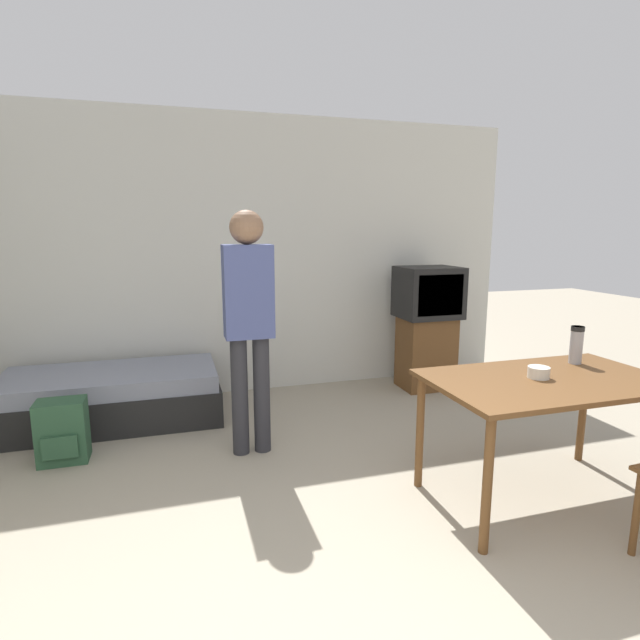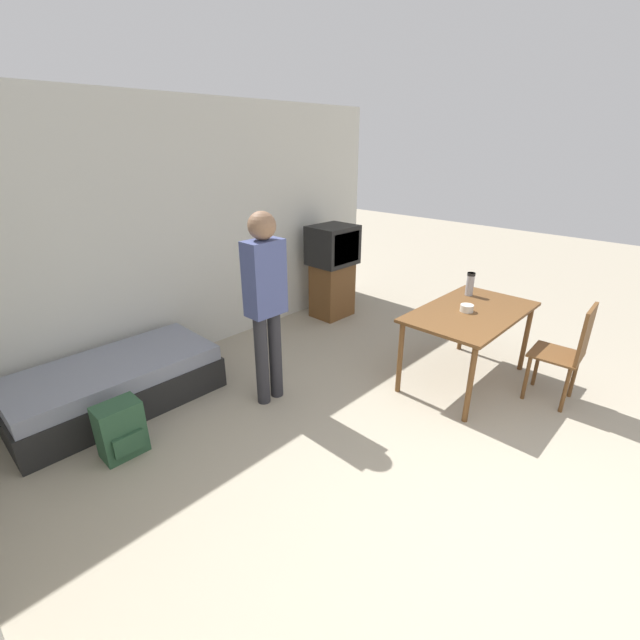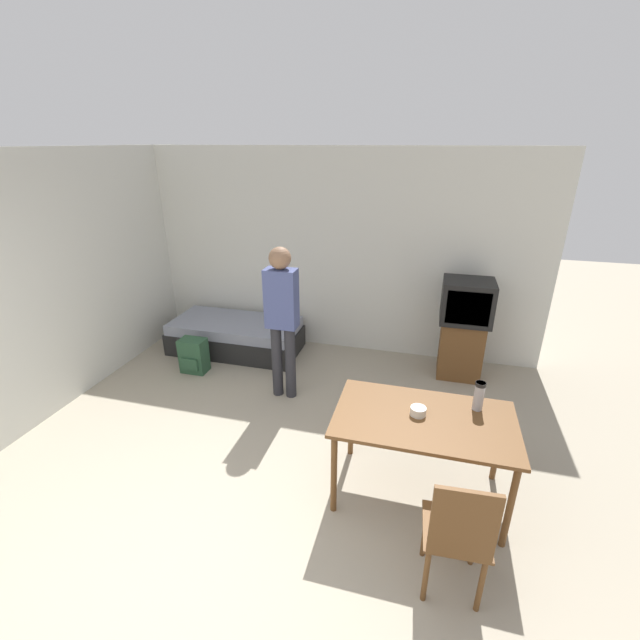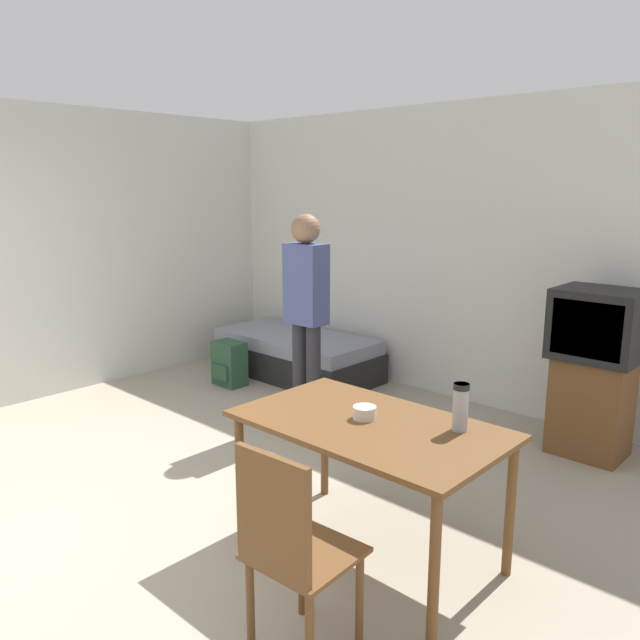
{
  "view_description": "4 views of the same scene",
  "coord_description": "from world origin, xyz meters",
  "px_view_note": "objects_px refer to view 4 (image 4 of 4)",
  "views": [
    {
      "loc": [
        -0.6,
        -1.09,
        1.63
      ],
      "look_at": [
        0.35,
        2.09,
        1.02
      ],
      "focal_mm": 28.0,
      "sensor_mm": 36.0,
      "label": 1
    },
    {
      "loc": [
        -2.27,
        -0.38,
        2.27
      ],
      "look_at": [
        0.11,
        1.9,
        0.88
      ],
      "focal_mm": 24.0,
      "sensor_mm": 36.0,
      "label": 2
    },
    {
      "loc": [
        1.42,
        -1.67,
        2.74
      ],
      "look_at": [
        0.4,
        2.13,
        1.1
      ],
      "focal_mm": 24.0,
      "sensor_mm": 36.0,
      "label": 3
    },
    {
      "loc": [
        3.38,
        -1.21,
        1.97
      ],
      "look_at": [
        0.36,
        2.05,
        1.01
      ],
      "focal_mm": 35.0,
      "sensor_mm": 36.0,
      "label": 4
    }
  ],
  "objects_px": {
    "thermos_flask": "(461,405)",
    "backpack": "(229,364)",
    "tv": "(595,366)",
    "mate_bowl": "(365,412)",
    "wooden_chair": "(290,546)",
    "daybed": "(296,355)",
    "dining_table": "(369,437)",
    "person_standing": "(306,304)"
  },
  "relations": [
    {
      "from": "person_standing",
      "to": "mate_bowl",
      "type": "height_order",
      "value": "person_standing"
    },
    {
      "from": "wooden_chair",
      "to": "person_standing",
      "type": "xyz_separation_m",
      "value": [
        -1.83,
        1.99,
        0.49
      ]
    },
    {
      "from": "dining_table",
      "to": "wooden_chair",
      "type": "xyz_separation_m",
      "value": [
        0.25,
        -0.83,
        -0.14
      ]
    },
    {
      "from": "tv",
      "to": "mate_bowl",
      "type": "relative_size",
      "value": 10.1
    },
    {
      "from": "dining_table",
      "to": "person_standing",
      "type": "distance_m",
      "value": 1.99
    },
    {
      "from": "tv",
      "to": "thermos_flask",
      "type": "bearing_deg",
      "value": -89.64
    },
    {
      "from": "person_standing",
      "to": "thermos_flask",
      "type": "bearing_deg",
      "value": -25.27
    },
    {
      "from": "thermos_flask",
      "to": "mate_bowl",
      "type": "height_order",
      "value": "thermos_flask"
    },
    {
      "from": "tv",
      "to": "mate_bowl",
      "type": "bearing_deg",
      "value": -101.69
    },
    {
      "from": "mate_bowl",
      "to": "backpack",
      "type": "distance_m",
      "value": 3.18
    },
    {
      "from": "tv",
      "to": "wooden_chair",
      "type": "bearing_deg",
      "value": -92.54
    },
    {
      "from": "daybed",
      "to": "mate_bowl",
      "type": "distance_m",
      "value": 3.34
    },
    {
      "from": "tv",
      "to": "mate_bowl",
      "type": "height_order",
      "value": "tv"
    },
    {
      "from": "daybed",
      "to": "thermos_flask",
      "type": "distance_m",
      "value": 3.61
    },
    {
      "from": "dining_table",
      "to": "wooden_chair",
      "type": "relative_size",
      "value": 1.44
    },
    {
      "from": "tv",
      "to": "wooden_chair",
      "type": "distance_m",
      "value": 2.99
    },
    {
      "from": "daybed",
      "to": "tv",
      "type": "height_order",
      "value": "tv"
    },
    {
      "from": "daybed",
      "to": "backpack",
      "type": "distance_m",
      "value": 0.75
    },
    {
      "from": "wooden_chair",
      "to": "thermos_flask",
      "type": "distance_m",
      "value": 1.13
    },
    {
      "from": "thermos_flask",
      "to": "tv",
      "type": "bearing_deg",
      "value": 90.36
    },
    {
      "from": "wooden_chair",
      "to": "thermos_flask",
      "type": "height_order",
      "value": "thermos_flask"
    },
    {
      "from": "backpack",
      "to": "wooden_chair",
      "type": "bearing_deg",
      "value": -35.26
    },
    {
      "from": "dining_table",
      "to": "person_standing",
      "type": "relative_size",
      "value": 0.79
    },
    {
      "from": "person_standing",
      "to": "mate_bowl",
      "type": "bearing_deg",
      "value": -36.61
    },
    {
      "from": "wooden_chair",
      "to": "backpack",
      "type": "xyz_separation_m",
      "value": [
        -3.13,
        2.21,
        -0.32
      ]
    },
    {
      "from": "daybed",
      "to": "backpack",
      "type": "bearing_deg",
      "value": -109.87
    },
    {
      "from": "thermos_flask",
      "to": "mate_bowl",
      "type": "xyz_separation_m",
      "value": [
        -0.45,
        -0.2,
        -0.1
      ]
    },
    {
      "from": "wooden_chair",
      "to": "backpack",
      "type": "bearing_deg",
      "value": 144.74
    },
    {
      "from": "tv",
      "to": "person_standing",
      "type": "relative_size",
      "value": 0.71
    },
    {
      "from": "tv",
      "to": "backpack",
      "type": "relative_size",
      "value": 2.79
    },
    {
      "from": "wooden_chair",
      "to": "mate_bowl",
      "type": "xyz_separation_m",
      "value": [
        -0.31,
        0.86,
        0.26
      ]
    },
    {
      "from": "thermos_flask",
      "to": "backpack",
      "type": "xyz_separation_m",
      "value": [
        -3.28,
        1.16,
        -0.68
      ]
    },
    {
      "from": "person_standing",
      "to": "backpack",
      "type": "relative_size",
      "value": 3.92
    },
    {
      "from": "dining_table",
      "to": "person_standing",
      "type": "height_order",
      "value": "person_standing"
    },
    {
      "from": "tv",
      "to": "dining_table",
      "type": "height_order",
      "value": "tv"
    },
    {
      "from": "wooden_chair",
      "to": "mate_bowl",
      "type": "height_order",
      "value": "wooden_chair"
    },
    {
      "from": "tv",
      "to": "mate_bowl",
      "type": "xyz_separation_m",
      "value": [
        -0.44,
        -2.13,
        0.12
      ]
    },
    {
      "from": "tv",
      "to": "thermos_flask",
      "type": "relative_size",
      "value": 5.1
    },
    {
      "from": "daybed",
      "to": "wooden_chair",
      "type": "distance_m",
      "value": 4.11
    },
    {
      "from": "daybed",
      "to": "thermos_flask",
      "type": "xyz_separation_m",
      "value": [
        3.02,
        -1.86,
        0.68
      ]
    },
    {
      "from": "wooden_chair",
      "to": "dining_table",
      "type": "bearing_deg",
      "value": 106.95
    },
    {
      "from": "thermos_flask",
      "to": "backpack",
      "type": "distance_m",
      "value": 3.54
    }
  ]
}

